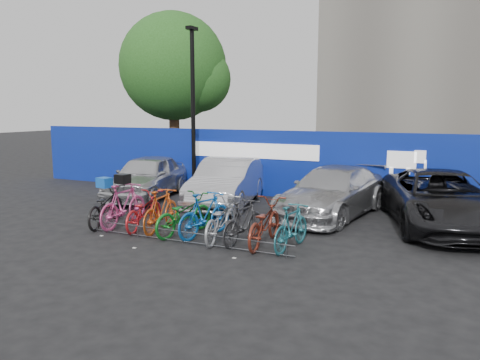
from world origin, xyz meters
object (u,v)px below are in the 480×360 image
Objects in this scene: car_2 at (332,192)px; bike_3 at (161,210)px; lamppost at (193,106)px; bike_9 at (291,227)px; bike_2 at (144,211)px; bike_4 at (184,214)px; bike_0 at (105,206)px; car_0 at (147,176)px; bike_5 at (205,215)px; bike_6 at (220,220)px; bike_rack at (183,237)px; car_1 at (227,182)px; bike_1 at (124,205)px; car_3 at (441,200)px; bike_8 at (264,223)px; bike_7 at (243,222)px; tree at (178,69)px.

bike_3 is (-3.61, -3.64, -0.17)m from car_2.
bike_3 is (2.10, -5.27, -2.72)m from lamppost.
bike_9 is at bearing -80.36° from car_2.
bike_4 reaches higher than bike_2.
bike_0 is at bearing -86.11° from lamppost.
bike_2 is 1.08× the size of bike_9.
car_0 reaches higher than bike_2.
bike_5 reaches higher than bike_6.
bike_5 is at bearing 167.12° from bike_0.
car_2 is at bearing 60.14° from bike_rack.
car_1 is (-0.98, 4.35, 0.61)m from bike_rack.
car_2 is 6.04m from bike_1.
car_2 is at bearing 160.50° from car_3.
bike_6 is 1.12m from bike_8.
bike_1 is at bearing 13.48° from bike_5.
car_0 is at bearing 167.47° from car_1.
car_3 is 2.74× the size of bike_0.
bike_1 is 1.91m from bike_4.
bike_0 reaches higher than bike_9.
lamppost reaches higher than car_2.
bike_8 is at bearing -152.37° from car_3.
bike_rack is 1.38m from bike_3.
car_3 is at bearing -12.77° from car_1.
car_2 is 2.53× the size of bike_1.
car_0 reaches higher than bike_5.
bike_0 is 4.65m from bike_8.
bike_2 is 1.08× the size of bike_7.
tree is 4.52× the size of bike_7.
bike_9 is (-0.01, -3.77, -0.20)m from car_2.
bike_5 is 2.30m from bike_9.
lamppost is 1.23× the size of car_2.
bike_8 is (1.60, -0.06, -0.03)m from bike_5.
car_1 is 2.52× the size of bike_2.
lamppost reaches higher than bike_6.
bike_2 is 0.96× the size of bike_6.
bike_3 is 2.41m from bike_7.
car_2 reaches higher than bike_rack.
car_2 reaches higher than bike_6.
lamppost is 3.13m from car_0.
bike_2 is at bearing 156.26° from bike_rack.
bike_9 is (2.50, 0.61, 0.36)m from bike_rack.
car_0 is at bearing -23.37° from bike_9.
bike_9 is (2.29, -0.12, -0.05)m from bike_5.
car_1 is at bearing -108.27° from bike_2.
car_2 is at bearing -11.12° from car_1.
tree is at bearing -67.34° from bike_1.
car_1 is 0.95× the size of car_2.
bike_6 is at bearing -54.11° from lamppost.
lamppost is at bearing 173.83° from car_2.
car_2 is 2.44× the size of bike_8.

